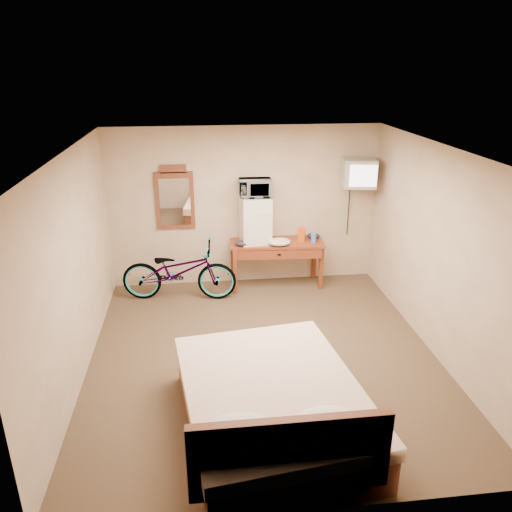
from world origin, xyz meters
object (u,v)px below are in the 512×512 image
at_px(mini_fridge, 255,220).
at_px(microwave, 255,188).
at_px(bed, 273,409).
at_px(crt_television, 359,173).
at_px(wall_mirror, 175,198).
at_px(desk, 277,249).
at_px(bicycle, 179,271).
at_px(blue_cup, 314,238).

distance_m(mini_fridge, microwave, 0.50).
distance_m(mini_fridge, bed, 3.53).
distance_m(mini_fridge, crt_television, 1.72).
distance_m(microwave, wall_mirror, 1.24).
distance_m(desk, bicycle, 1.56).
bearing_deg(crt_television, wall_mirror, 174.85).
bearing_deg(wall_mirror, bed, -75.05).
bearing_deg(desk, crt_television, 1.08).
bearing_deg(bed, desk, 80.37).
height_order(mini_fridge, microwave, microwave).
distance_m(wall_mirror, bed, 3.94).
relative_size(mini_fridge, bed, 0.31).
distance_m(desk, bed, 3.43).
height_order(crt_television, wall_mirror, crt_television).
xyz_separation_m(mini_fridge, blue_cup, (0.89, -0.14, -0.29)).
height_order(desk, blue_cup, blue_cup).
bearing_deg(desk, bicycle, -170.22).
distance_m(microwave, blue_cup, 1.20).
height_order(microwave, blue_cup, microwave).
distance_m(blue_cup, bed, 3.52).
bearing_deg(wall_mirror, microwave, -10.12).
height_order(mini_fridge, bed, mini_fridge).
xyz_separation_m(microwave, blue_cup, (0.89, -0.14, -0.78)).
height_order(mini_fridge, blue_cup, mini_fridge).
relative_size(microwave, bed, 0.21).
height_order(blue_cup, bed, bed).
distance_m(desk, mini_fridge, 0.58).
xyz_separation_m(crt_television, bed, (-1.82, -3.39, -1.51)).
bearing_deg(microwave, bed, -92.51).
relative_size(desk, bicycle, 0.87).
bearing_deg(bicycle, wall_mirror, 9.17).
height_order(mini_fridge, wall_mirror, wall_mirror).
bearing_deg(mini_fridge, bicycle, -164.91).
distance_m(desk, wall_mirror, 1.76).
bearing_deg(blue_cup, wall_mirror, 170.49).
bearing_deg(crt_television, mini_fridge, 178.73).
height_order(desk, wall_mirror, wall_mirror).
xyz_separation_m(microwave, bed, (-0.24, -3.43, -1.32)).
bearing_deg(crt_television, blue_cup, -171.55).
xyz_separation_m(mini_fridge, wall_mirror, (-1.21, 0.22, 0.32)).
bearing_deg(desk, bed, -99.63).
height_order(mini_fridge, crt_television, crt_television).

